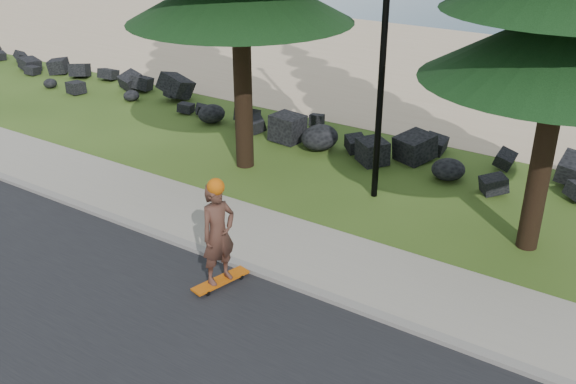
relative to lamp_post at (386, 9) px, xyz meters
name	(u,v)px	position (x,y,z in m)	size (l,w,h in m)	color
ground	(298,257)	(0.00, -3.20, -4.13)	(160.00, 160.00, 0.00)	#365219
kerb	(271,277)	(0.00, -4.10, -4.08)	(160.00, 0.20, 0.10)	gray
sidewalk	(304,251)	(0.00, -3.00, -4.09)	(160.00, 2.00, 0.08)	gray
beach_sand	(515,81)	(0.00, 11.30, -4.13)	(160.00, 15.00, 0.01)	tan
seawall_boulders	(416,161)	(0.00, 2.40, -4.13)	(60.00, 2.40, 1.10)	black
lamp_post	(386,9)	(0.00, 0.00, 0.00)	(0.25, 0.14, 8.14)	black
skateboarder	(218,234)	(-0.62, -4.76, -3.10)	(0.59, 1.13, 2.05)	#C4570B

